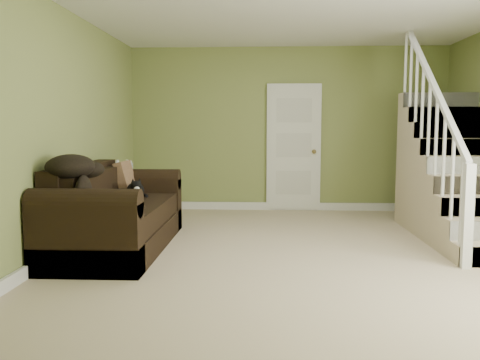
# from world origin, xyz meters

# --- Properties ---
(floor) EXTENTS (5.00, 5.50, 0.01)m
(floor) POSITION_xyz_m (0.00, 0.00, 0.00)
(floor) COLOR #C7B190
(floor) RESTS_ON ground
(ceiling) EXTENTS (5.00, 5.50, 0.01)m
(ceiling) POSITION_xyz_m (0.00, 0.00, 2.60)
(ceiling) COLOR white
(ceiling) RESTS_ON wall_back
(wall_back) EXTENTS (5.00, 0.04, 2.60)m
(wall_back) POSITION_xyz_m (0.00, 2.75, 1.30)
(wall_back) COLOR olive
(wall_back) RESTS_ON floor
(wall_front) EXTENTS (5.00, 0.04, 2.60)m
(wall_front) POSITION_xyz_m (0.00, -2.75, 1.30)
(wall_front) COLOR olive
(wall_front) RESTS_ON floor
(wall_left) EXTENTS (0.04, 5.50, 2.60)m
(wall_left) POSITION_xyz_m (-2.50, 0.00, 1.30)
(wall_left) COLOR olive
(wall_left) RESTS_ON floor
(baseboard_back) EXTENTS (5.00, 0.04, 0.12)m
(baseboard_back) POSITION_xyz_m (0.00, 2.72, 0.06)
(baseboard_back) COLOR white
(baseboard_back) RESTS_ON floor
(baseboard_left) EXTENTS (0.04, 5.50, 0.12)m
(baseboard_left) POSITION_xyz_m (-2.47, 0.00, 0.06)
(baseboard_left) COLOR white
(baseboard_left) RESTS_ON floor
(door) EXTENTS (0.86, 0.12, 2.02)m
(door) POSITION_xyz_m (0.10, 2.71, 1.01)
(door) COLOR white
(door) RESTS_ON floor
(staircase) EXTENTS (1.00, 2.51, 2.82)m
(staircase) POSITION_xyz_m (1.99, 0.97, 0.64)
(staircase) COLOR #C7B190
(staircase) RESTS_ON floor
(sofa) EXTENTS (1.01, 2.35, 0.93)m
(sofa) POSITION_xyz_m (-2.02, 0.01, 0.35)
(sofa) COLOR black
(sofa) RESTS_ON floor
(side_table) EXTENTS (0.65, 0.65, 0.90)m
(side_table) POSITION_xyz_m (-2.22, 1.22, 0.34)
(side_table) COLOR black
(side_table) RESTS_ON floor
(cat) EXTENTS (0.33, 0.53, 0.26)m
(cat) POSITION_xyz_m (-1.88, 0.39, 0.60)
(cat) COLOR black
(cat) RESTS_ON sofa
(banana) EXTENTS (0.08, 0.20, 0.05)m
(banana) POSITION_xyz_m (-1.89, -0.41, 0.53)
(banana) COLOR yellow
(banana) RESTS_ON sofa
(throw_pillow) EXTENTS (0.21, 0.43, 0.44)m
(throw_pillow) POSITION_xyz_m (-2.09, 0.76, 0.70)
(throw_pillow) COLOR #492E1D
(throw_pillow) RESTS_ON sofa
(throw_blanket) EXTENTS (0.50, 0.63, 0.24)m
(throw_blanket) POSITION_xyz_m (-2.23, -0.66, 0.96)
(throw_blanket) COLOR black
(throw_blanket) RESTS_ON sofa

